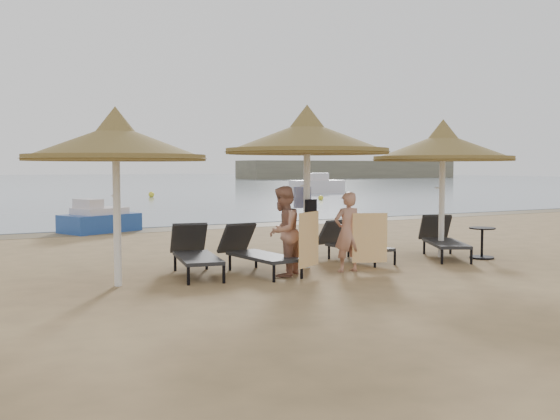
% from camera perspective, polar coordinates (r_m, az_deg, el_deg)
% --- Properties ---
extents(ground, '(160.00, 160.00, 0.00)m').
position_cam_1_polar(ground, '(12.13, 4.07, -5.67)').
color(ground, '#96774B').
rests_on(ground, ground).
extents(sea, '(200.00, 140.00, 0.03)m').
position_cam_1_polar(sea, '(90.40, -23.80, 2.38)').
color(sea, gray).
rests_on(sea, ground).
extents(wet_sand_strip, '(200.00, 1.60, 0.01)m').
position_cam_1_polar(wet_sand_strip, '(20.65, -9.84, -1.70)').
color(wet_sand_strip, brown).
rests_on(wet_sand_strip, ground).
extents(palapa_left, '(3.07, 3.07, 3.04)m').
position_cam_1_polar(palapa_left, '(10.88, -14.79, 5.91)').
color(palapa_left, white).
rests_on(palapa_left, ground).
extents(palapa_center, '(3.29, 3.29, 3.26)m').
position_cam_1_polar(palapa_center, '(12.46, 2.49, 6.58)').
color(palapa_center, white).
rests_on(palapa_center, ground).
extents(palapa_right, '(3.11, 3.11, 3.08)m').
position_cam_1_polar(palapa_right, '(14.38, 14.66, 5.55)').
color(palapa_right, white).
rests_on(palapa_right, ground).
extents(lounger_far_left, '(1.03, 2.15, 0.92)m').
position_cam_1_polar(lounger_far_left, '(11.95, -7.80, -3.83)').
color(lounger_far_left, black).
rests_on(lounger_far_left, ground).
extents(lounger_near_left, '(0.92, 2.10, 0.91)m').
position_cam_1_polar(lounger_near_left, '(12.04, -2.32, -3.78)').
color(lounger_near_left, black).
rests_on(lounger_near_left, ground).
extents(lounger_near_right, '(0.89, 1.97, 0.85)m').
position_cam_1_polar(lounger_near_right, '(13.63, 6.52, -2.99)').
color(lounger_near_right, black).
rests_on(lounger_near_right, ground).
extents(lounger_far_right, '(1.53, 2.12, 0.91)m').
position_cam_1_polar(lounger_far_right, '(14.53, 14.64, -2.55)').
color(lounger_far_right, black).
rests_on(lounger_far_right, ground).
extents(side_table, '(0.57, 0.57, 0.69)m').
position_cam_1_polar(side_table, '(14.54, 17.98, -2.96)').
color(side_table, black).
rests_on(side_table, ground).
extents(person_left, '(1.05, 1.02, 1.94)m').
position_cam_1_polar(person_left, '(11.55, 0.28, -1.29)').
color(person_left, tan).
rests_on(person_left, ground).
extents(person_right, '(0.87, 0.60, 1.80)m').
position_cam_1_polar(person_right, '(12.09, 6.19, -1.41)').
color(person_right, tan).
rests_on(person_right, ground).
extents(towel_left, '(0.64, 0.37, 1.01)m').
position_cam_1_polar(towel_left, '(11.44, 2.66, -2.71)').
color(towel_left, orange).
rests_on(towel_left, ground).
extents(towel_right, '(0.65, 0.26, 0.96)m').
position_cam_1_polar(towel_right, '(12.11, 8.22, -2.54)').
color(towel_right, orange).
rests_on(towel_right, ground).
extents(bag_patterned, '(0.36, 0.19, 0.43)m').
position_cam_1_polar(bag_patterned, '(12.62, 2.06, 1.17)').
color(bag_patterned, white).
rests_on(bag_patterned, ground).
extents(bag_dark, '(0.26, 0.14, 0.36)m').
position_cam_1_polar(bag_dark, '(12.34, 2.84, 0.15)').
color(bag_dark, black).
rests_on(bag_dark, ground).
extents(pedal_boat, '(2.58, 2.10, 1.05)m').
position_cam_1_polar(pedal_boat, '(20.16, -16.22, -0.85)').
color(pedal_boat, '#1F438F').
rests_on(pedal_boat, ground).
extents(buoy_mid, '(0.38, 0.38, 0.38)m').
position_cam_1_polar(buoy_mid, '(41.98, -11.68, 1.40)').
color(buoy_mid, yellow).
rests_on(buoy_mid, ground).
extents(buoy_right, '(0.31, 0.31, 0.31)m').
position_cam_1_polar(buoy_right, '(37.36, 3.75, 1.11)').
color(buoy_right, yellow).
rests_on(buoy_right, ground).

